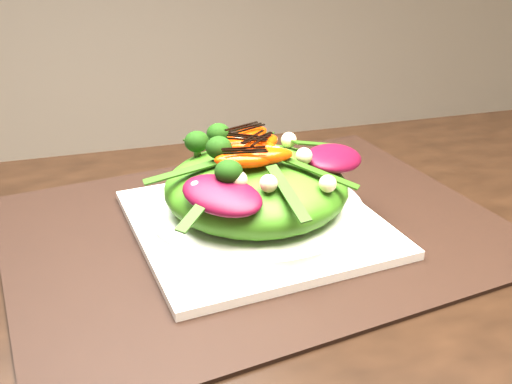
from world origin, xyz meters
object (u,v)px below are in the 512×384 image
object	(u,v)px
orange_segment	(246,147)
lettuce_mound	(256,187)
dining_table	(430,325)
salad_bowl	(256,212)
placemat	(256,228)
plate_base	(256,223)

from	to	relation	value
orange_segment	lettuce_mound	bearing A→B (deg)	-65.82
dining_table	salad_bowl	size ratio (longest dim) A/B	7.09
dining_table	placemat	world-z (taller)	dining_table
plate_base	lettuce_mound	distance (m)	0.04
salad_bowl	lettuce_mound	world-z (taller)	lettuce_mound
salad_bowl	plate_base	bearing A→B (deg)	0.00
salad_bowl	orange_segment	distance (m)	0.07
placemat	lettuce_mound	world-z (taller)	lettuce_mound
orange_segment	dining_table	bearing A→B (deg)	-58.13
placemat	plate_base	size ratio (longest dim) A/B	2.05
lettuce_mound	placemat	bearing A→B (deg)	0.00
placemat	orange_segment	world-z (taller)	orange_segment
placemat	lettuce_mound	distance (m)	0.05
lettuce_mound	salad_bowl	bearing A→B (deg)	180.00
plate_base	orange_segment	xyz separation A→B (m)	(-0.01, 0.01, 0.08)
dining_table	orange_segment	xyz separation A→B (m)	(-0.12, 0.19, 0.11)
plate_base	lettuce_mound	xyz separation A→B (m)	(0.00, 0.00, 0.04)
salad_bowl	lettuce_mound	distance (m)	0.03
dining_table	placemat	distance (m)	0.21
orange_segment	plate_base	bearing A→B (deg)	-65.82
dining_table	plate_base	world-z (taller)	dining_table
dining_table	plate_base	distance (m)	0.21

